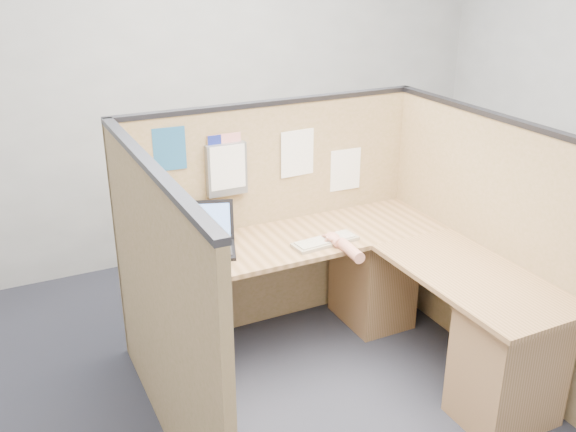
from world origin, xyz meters
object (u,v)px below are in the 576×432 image
keyboard (325,241)px  mouse (332,240)px  l_desk (350,308)px  laptop (201,238)px

keyboard → mouse: mouse is taller
l_desk → keyboard: bearing=101.0°
l_desk → mouse: size_ratio=19.06×
keyboard → mouse: bearing=-38.1°
laptop → keyboard: (0.70, -0.27, -0.05)m
l_desk → keyboard: 0.43m
keyboard → mouse: 0.04m
laptop → keyboard: bearing=-1.4°
mouse → l_desk: bearing=-86.9°
l_desk → laptop: (-0.75, 0.51, 0.40)m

